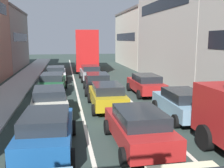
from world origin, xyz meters
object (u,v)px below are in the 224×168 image
(sedan_left_lane_third, at_px, (50,100))
(coupe_centre_lane_fourth, at_px, (97,82))
(sedan_left_lane_fourth, at_px, (53,82))
(wagon_right_lane_far, at_px, (146,84))
(bus_mid_queue_primary, at_px, (86,49))
(hatchback_centre_lane_third, at_px, (107,95))
(wagon_left_lane_second, at_px, (47,130))
(sedan_left_lane_fifth, at_px, (56,74))
(sedan_right_lane_behind_truck, at_px, (182,103))
(sedan_centre_lane_second, at_px, (138,127))
(sedan_centre_lane_fifth, at_px, (90,72))

(sedan_left_lane_third, relative_size, coupe_centre_lane_fourth, 1.01)
(sedan_left_lane_fourth, relative_size, wagon_right_lane_far, 1.02)
(bus_mid_queue_primary, bearing_deg, coupe_centre_lane_fourth, -178.37)
(hatchback_centre_lane_third, xyz_separation_m, wagon_right_lane_far, (3.45, 3.38, 0.00))
(wagon_left_lane_second, xyz_separation_m, sedan_left_lane_fifth, (-0.15, 16.01, 0.00))
(sedan_left_lane_third, relative_size, sedan_right_lane_behind_truck, 1.01)
(sedan_left_lane_fourth, height_order, wagon_right_lane_far, same)
(coupe_centre_lane_fourth, distance_m, sedan_left_lane_fourth, 3.42)
(sedan_centre_lane_second, height_order, wagon_left_lane_second, same)
(wagon_left_lane_second, xyz_separation_m, bus_mid_queue_primary, (3.45, 24.43, 2.03))
(sedan_centre_lane_fifth, bearing_deg, sedan_left_lane_fifth, 93.40)
(sedan_left_lane_fifth, bearing_deg, sedan_centre_lane_fifth, -86.38)
(sedan_centre_lane_fifth, bearing_deg, wagon_left_lane_second, 168.15)
(sedan_left_lane_third, xyz_separation_m, sedan_left_lane_fifth, (0.00, 11.20, 0.00))
(sedan_right_lane_behind_truck, bearing_deg, sedan_left_lane_third, 75.55)
(hatchback_centre_lane_third, distance_m, coupe_centre_lane_fourth, 4.80)
(sedan_left_lane_fifth, distance_m, sedan_right_lane_behind_truck, 14.76)
(sedan_left_lane_third, height_order, sedan_left_lane_fourth, same)
(sedan_left_lane_fifth, bearing_deg, wagon_right_lane_far, -137.32)
(coupe_centre_lane_fourth, bearing_deg, bus_mid_queue_primary, 0.68)
(sedan_left_lane_fifth, bearing_deg, sedan_centre_lane_second, -168.22)
(sedan_left_lane_fourth, bearing_deg, hatchback_centre_lane_third, -145.20)
(wagon_right_lane_far, bearing_deg, sedan_left_lane_fourth, 73.78)
(wagon_left_lane_second, height_order, sedan_right_lane_behind_truck, same)
(sedan_centre_lane_second, xyz_separation_m, bus_mid_queue_primary, (0.05, 24.65, 2.03))
(wagon_left_lane_second, height_order, sedan_centre_lane_fifth, same)
(sedan_left_lane_fifth, bearing_deg, sedan_right_lane_behind_truck, -153.12)
(sedan_left_lane_third, height_order, wagon_right_lane_far, same)
(sedan_left_lane_fifth, distance_m, bus_mid_queue_primary, 9.37)
(sedan_left_lane_third, distance_m, sedan_right_lane_behind_truck, 7.06)
(sedan_centre_lane_second, xyz_separation_m, sedan_left_lane_third, (-3.55, 5.04, 0.00))
(sedan_left_lane_fifth, height_order, bus_mid_queue_primary, bus_mid_queue_primary)
(sedan_centre_lane_fifth, xyz_separation_m, wagon_right_lane_far, (3.39, -7.40, 0.00))
(coupe_centre_lane_fourth, height_order, sedan_right_lane_behind_truck, same)
(hatchback_centre_lane_third, height_order, sedan_left_lane_third, same)
(sedan_left_lane_third, distance_m, sedan_centre_lane_fifth, 11.92)
(wagon_left_lane_second, height_order, hatchback_centre_lane_third, same)
(wagon_left_lane_second, distance_m, sedan_centre_lane_fifth, 16.57)
(sedan_centre_lane_second, height_order, sedan_left_lane_fourth, same)
(sedan_centre_lane_second, xyz_separation_m, sedan_right_lane_behind_truck, (3.25, 3.14, 0.00))
(wagon_left_lane_second, height_order, sedan_left_lane_fifth, same)
(sedan_centre_lane_second, bearing_deg, wagon_right_lane_far, -20.50)
(sedan_left_lane_third, bearing_deg, sedan_left_lane_fourth, -2.34)
(sedan_left_lane_fourth, height_order, sedan_centre_lane_fifth, same)
(sedan_left_lane_fifth, bearing_deg, sedan_left_lane_fourth, 178.41)
(sedan_centre_lane_second, bearing_deg, sedan_left_lane_fifth, 11.09)
(wagon_left_lane_second, distance_m, coupe_centre_lane_fourth, 10.75)
(coupe_centre_lane_fourth, distance_m, sedan_left_lane_fifth, 6.61)
(sedan_left_lane_fourth, distance_m, sedan_centre_lane_fifth, 6.44)
(sedan_left_lane_fourth, relative_size, sedan_right_lane_behind_truck, 1.01)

